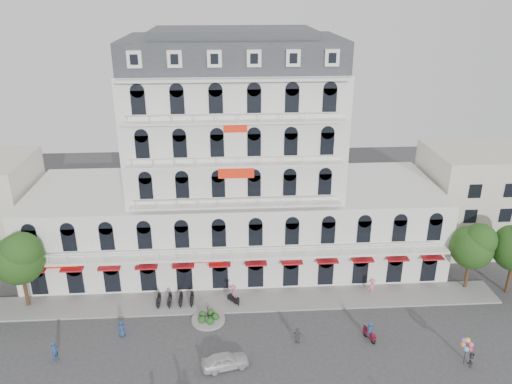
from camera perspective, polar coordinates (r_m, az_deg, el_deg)
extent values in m
plane|color=#38383A|center=(44.71, -1.61, -18.97)|extent=(120.00, 120.00, 0.00)
cube|color=gray|center=(51.77, -1.98, -12.32)|extent=(53.00, 4.00, 0.16)
cube|color=silver|center=(57.32, -2.31, -3.54)|extent=(45.00, 14.00, 9.00)
cube|color=silver|center=(53.45, -2.49, 7.13)|extent=(22.00, 12.00, 13.00)
cube|color=#2D3035|center=(51.92, -2.65, 15.68)|extent=(21.56, 11.76, 3.00)
cube|color=#2D3035|center=(51.74, -2.68, 17.77)|extent=(15.84, 8.64, 0.80)
cube|color=#B1151C|center=(51.18, -2.08, -8.21)|extent=(40.50, 1.00, 0.15)
cube|color=red|center=(48.36, -2.29, 2.37)|extent=(3.50, 0.10, 1.40)
cube|color=beige|center=(66.16, 24.57, -0.59)|extent=(14.00, 10.00, 12.00)
cylinder|color=gray|center=(49.34, -5.47, -14.33)|extent=(3.20, 3.20, 0.24)
cylinder|color=black|center=(48.88, -5.50, -13.60)|extent=(0.08, 0.08, 1.40)
sphere|color=#1A4517|center=(49.12, -4.64, -14.01)|extent=(0.70, 0.70, 0.70)
sphere|color=#1A4517|center=(49.67, -5.20, -13.57)|extent=(0.70, 0.70, 0.70)
sphere|color=#1A4517|center=(49.51, -6.14, -13.75)|extent=(0.70, 0.70, 0.70)
sphere|color=#1A4517|center=(48.85, -6.19, -14.31)|extent=(0.70, 0.70, 0.70)
sphere|color=#1A4517|center=(48.60, -5.26, -14.49)|extent=(0.70, 0.70, 0.70)
cylinder|color=#382314|center=(54.99, -24.84, -10.15)|extent=(0.36, 0.36, 3.74)
sphere|color=#1D3D13|center=(53.36, -25.43, -7.05)|extent=(4.76, 4.76, 4.76)
sphere|color=#1D3D13|center=(52.43, -25.23, -6.16)|extent=(3.74, 3.74, 3.74)
sphere|color=#1D3D13|center=(53.45, -25.84, -6.25)|extent=(3.40, 3.40, 3.40)
cylinder|color=#382314|center=(57.37, 22.98, -8.60)|extent=(0.36, 0.36, 3.43)
sphere|color=#1D3D13|center=(55.92, 23.46, -5.85)|extent=(4.37, 4.37, 4.37)
sphere|color=#1D3D13|center=(55.47, 24.21, -5.03)|extent=(3.43, 3.43, 3.43)
sphere|color=#1D3D13|center=(55.71, 23.05, -5.17)|extent=(3.12, 3.12, 3.12)
cylinder|color=#382314|center=(58.43, 26.97, -8.63)|extent=(0.36, 0.36, 3.65)
sphere|color=#1D3D13|center=(56.67, 27.17, -5.04)|extent=(3.32, 3.32, 3.32)
imported|color=silver|center=(43.98, -3.54, -18.68)|extent=(4.20, 2.42, 1.34)
cube|color=maroon|center=(47.77, 12.84, -15.63)|extent=(0.92, 1.51, 0.35)
torus|color=black|center=(48.26, 12.38, -15.55)|extent=(0.35, 0.60, 0.60)
torus|color=black|center=(47.62, 13.24, -16.23)|extent=(0.35, 0.60, 0.60)
imported|color=navy|center=(47.39, 12.90, -15.02)|extent=(0.72, 0.85, 1.47)
cube|color=black|center=(51.18, -2.62, -12.14)|extent=(1.23, 1.37, 0.35)
torus|color=black|center=(50.99, -2.19, -12.65)|extent=(0.48, 0.54, 0.60)
torus|color=black|center=(51.68, -3.02, -12.13)|extent=(0.48, 0.54, 0.60)
imported|color=#BE6483|center=(50.74, -2.63, -11.41)|extent=(1.23, 1.29, 1.76)
imported|color=navy|center=(48.53, -15.10, -14.84)|extent=(0.86, 0.64, 1.60)
imported|color=#515158|center=(46.32, 4.78, -16.04)|extent=(1.02, 0.66, 1.61)
imported|color=#D6717C|center=(53.75, 13.08, -10.47)|extent=(1.34, 1.20, 1.80)
imported|color=navy|center=(47.47, -22.02, -16.56)|extent=(0.74, 0.84, 1.93)
imported|color=#58575E|center=(47.43, 23.35, -17.07)|extent=(0.61, 0.79, 1.62)
cylinder|color=black|center=(47.35, 22.78, -16.74)|extent=(0.04, 0.04, 2.00)
sphere|color=#E54C99|center=(46.91, 23.36, -15.72)|extent=(0.44, 0.44, 0.44)
sphere|color=yellow|center=(46.92, 23.04, -15.33)|extent=(0.44, 0.44, 0.44)
sphere|color=#994CD8|center=(46.76, 22.65, -15.37)|extent=(0.44, 0.44, 0.44)
sphere|color=orange|center=(46.59, 22.57, -15.81)|extent=(0.44, 0.44, 0.44)
sphere|color=#4CB2E5|center=(46.59, 22.90, -16.22)|extent=(0.44, 0.44, 0.44)
sphere|color=#D8334C|center=(46.77, 23.29, -16.20)|extent=(0.44, 0.44, 0.44)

